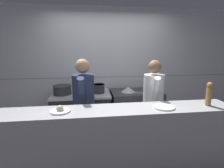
{
  "coord_description": "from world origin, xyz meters",
  "views": [
    {
      "loc": [
        -0.4,
        -2.29,
        1.8
      ],
      "look_at": [
        -0.01,
        0.71,
        1.15
      ],
      "focal_mm": 28.0,
      "sensor_mm": 36.0,
      "label": 1
    }
  ],
  "objects_px": {
    "oven_range": "(82,115)",
    "plated_dish_main": "(60,110)",
    "chef_sous": "(153,103)",
    "stock_pot": "(62,90)",
    "sauce_pot": "(81,88)",
    "braising_pot": "(99,88)",
    "plated_dish_appetiser": "(164,107)",
    "chef_head_cook": "(84,106)",
    "chefs_knife": "(134,92)",
    "pepper_mill": "(209,93)",
    "mixing_bowl_steel": "(128,89)"
  },
  "relations": [
    {
      "from": "stock_pot",
      "to": "oven_range",
      "type": "bearing_deg",
      "value": 6.4
    },
    {
      "from": "chef_sous",
      "to": "stock_pot",
      "type": "bearing_deg",
      "value": 167.04
    },
    {
      "from": "sauce_pot",
      "to": "chefs_knife",
      "type": "relative_size",
      "value": 1.01
    },
    {
      "from": "stock_pot",
      "to": "plated_dish_appetiser",
      "type": "bearing_deg",
      "value": -43.17
    },
    {
      "from": "pepper_mill",
      "to": "plated_dish_main",
      "type": "bearing_deg",
      "value": 179.57
    },
    {
      "from": "sauce_pot",
      "to": "pepper_mill",
      "type": "distance_m",
      "value": 2.22
    },
    {
      "from": "chefs_knife",
      "to": "chef_sous",
      "type": "xyz_separation_m",
      "value": [
        0.14,
        -0.65,
        -0.02
      ]
    },
    {
      "from": "plated_dish_appetiser",
      "to": "mixing_bowl_steel",
      "type": "bearing_deg",
      "value": 96.18
    },
    {
      "from": "chef_head_cook",
      "to": "plated_dish_main",
      "type": "bearing_deg",
      "value": -108.85
    },
    {
      "from": "braising_pot",
      "to": "pepper_mill",
      "type": "relative_size",
      "value": 0.76
    },
    {
      "from": "stock_pot",
      "to": "pepper_mill",
      "type": "height_order",
      "value": "pepper_mill"
    },
    {
      "from": "mixing_bowl_steel",
      "to": "chefs_knife",
      "type": "height_order",
      "value": "mixing_bowl_steel"
    },
    {
      "from": "sauce_pot",
      "to": "oven_range",
      "type": "bearing_deg",
      "value": -90.64
    },
    {
      "from": "braising_pot",
      "to": "chefs_knife",
      "type": "height_order",
      "value": "braising_pot"
    },
    {
      "from": "oven_range",
      "to": "stock_pot",
      "type": "distance_m",
      "value": 0.65
    },
    {
      "from": "oven_range",
      "to": "plated_dish_appetiser",
      "type": "distance_m",
      "value": 1.87
    },
    {
      "from": "chefs_knife",
      "to": "pepper_mill",
      "type": "relative_size",
      "value": 1.05
    },
    {
      "from": "plated_dish_main",
      "to": "chef_head_cook",
      "type": "bearing_deg",
      "value": 67.36
    },
    {
      "from": "stock_pot",
      "to": "chef_head_cook",
      "type": "distance_m",
      "value": 0.84
    },
    {
      "from": "mixing_bowl_steel",
      "to": "chefs_knife",
      "type": "distance_m",
      "value": 0.15
    },
    {
      "from": "plated_dish_appetiser",
      "to": "chef_sous",
      "type": "distance_m",
      "value": 0.67
    },
    {
      "from": "sauce_pot",
      "to": "plated_dish_appetiser",
      "type": "bearing_deg",
      "value": -52.48
    },
    {
      "from": "plated_dish_appetiser",
      "to": "oven_range",
      "type": "bearing_deg",
      "value": 128.16
    },
    {
      "from": "sauce_pot",
      "to": "plated_dish_main",
      "type": "xyz_separation_m",
      "value": [
        -0.18,
        -1.4,
        0.07
      ]
    },
    {
      "from": "stock_pot",
      "to": "plated_dish_main",
      "type": "relative_size",
      "value": 1.46
    },
    {
      "from": "plated_dish_appetiser",
      "to": "sauce_pot",
      "type": "bearing_deg",
      "value": 127.52
    },
    {
      "from": "sauce_pot",
      "to": "chef_head_cook",
      "type": "bearing_deg",
      "value": -84.49
    },
    {
      "from": "plated_dish_main",
      "to": "mixing_bowl_steel",
      "type": "bearing_deg",
      "value": 50.29
    },
    {
      "from": "plated_dish_main",
      "to": "oven_range",
      "type": "bearing_deg",
      "value": 82.55
    },
    {
      "from": "sauce_pot",
      "to": "chef_sous",
      "type": "height_order",
      "value": "chef_sous"
    },
    {
      "from": "chefs_knife",
      "to": "chef_head_cook",
      "type": "bearing_deg",
      "value": -146.2
    },
    {
      "from": "chefs_knife",
      "to": "chef_sous",
      "type": "height_order",
      "value": "chef_sous"
    },
    {
      "from": "chefs_knife",
      "to": "chef_sous",
      "type": "bearing_deg",
      "value": -78.03
    },
    {
      "from": "stock_pot",
      "to": "mixing_bowl_steel",
      "type": "relative_size",
      "value": 1.23
    },
    {
      "from": "oven_range",
      "to": "plated_dish_main",
      "type": "height_order",
      "value": "plated_dish_main"
    },
    {
      "from": "braising_pot",
      "to": "plated_dish_main",
      "type": "distance_m",
      "value": 1.43
    },
    {
      "from": "chefs_knife",
      "to": "mixing_bowl_steel",
      "type": "bearing_deg",
      "value": 141.76
    },
    {
      "from": "stock_pot",
      "to": "plated_dish_main",
      "type": "distance_m",
      "value": 1.34
    },
    {
      "from": "oven_range",
      "to": "sauce_pot",
      "type": "distance_m",
      "value": 0.54
    },
    {
      "from": "sauce_pot",
      "to": "chef_head_cook",
      "type": "relative_size",
      "value": 0.2
    },
    {
      "from": "sauce_pot",
      "to": "plated_dish_main",
      "type": "bearing_deg",
      "value": -97.3
    },
    {
      "from": "chefs_knife",
      "to": "pepper_mill",
      "type": "distance_m",
      "value": 1.46
    },
    {
      "from": "oven_range",
      "to": "chefs_knife",
      "type": "bearing_deg",
      "value": -5.39
    },
    {
      "from": "sauce_pot",
      "to": "braising_pot",
      "type": "xyz_separation_m",
      "value": [
        0.35,
        -0.07,
        0.0
      ]
    },
    {
      "from": "mixing_bowl_steel",
      "to": "plated_dish_appetiser",
      "type": "height_order",
      "value": "plated_dish_appetiser"
    },
    {
      "from": "mixing_bowl_steel",
      "to": "plated_dish_main",
      "type": "relative_size",
      "value": 1.19
    },
    {
      "from": "mixing_bowl_steel",
      "to": "pepper_mill",
      "type": "xyz_separation_m",
      "value": [
        0.75,
        -1.36,
        0.26
      ]
    },
    {
      "from": "plated_dish_appetiser",
      "to": "chef_head_cook",
      "type": "distance_m",
      "value": 1.21
    },
    {
      "from": "mixing_bowl_steel",
      "to": "pepper_mill",
      "type": "relative_size",
      "value": 0.91
    },
    {
      "from": "chef_sous",
      "to": "chef_head_cook",
      "type": "bearing_deg",
      "value": -168.05
    }
  ]
}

